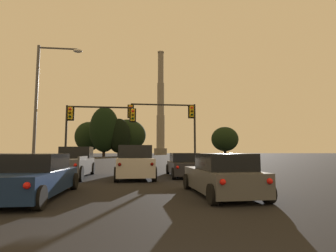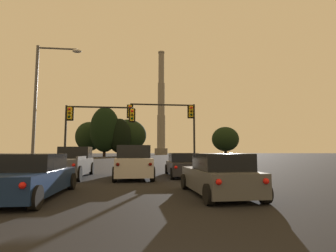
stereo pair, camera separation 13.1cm
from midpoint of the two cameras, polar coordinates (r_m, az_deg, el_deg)
The scene contains 14 objects.
hatchback_right_lane_second at distance 9.37m, azimuth 11.44°, elevation -10.61°, with size 2.01×4.15×1.44m.
sedan_left_lane_second at distance 9.82m, azimuth -27.40°, elevation -9.84°, with size 1.98×4.71×1.43m.
suv_center_lane_front at distance 15.35m, azimuth -7.37°, elevation -7.84°, with size 2.27×4.97×1.86m.
pickup_truck_left_lane_front at distance 16.75m, azimuth -20.30°, elevation -7.67°, with size 2.30×5.55×1.82m.
sedan_right_lane_front at distance 16.49m, azimuth 3.56°, elevation -8.52°, with size 2.13×4.76×1.43m.
traffic_light_overhead_right at distance 23.89m, azimuth 0.97°, elevation 1.66°, with size 6.35×0.50×5.89m.
traffic_light_overhead_left at distance 23.32m, azimuth -16.40°, elevation 1.20°, with size 6.03×0.50×5.44m.
street_lamp at distance 20.12m, azimuth -25.50°, elevation 6.19°, with size 3.07×0.36×8.92m.
smokestack at distance 142.63m, azimuth -1.47°, elevation 2.74°, with size 6.96×6.96×57.10m.
treeline_left_mid at distance 98.94m, azimuth 12.41°, elevation -2.80°, with size 9.97×8.97×10.75m.
treeline_far_left at distance 86.79m, azimuth -13.55°, elevation -0.73°, with size 9.34×8.41×16.05m.
treeline_far_right at distance 96.97m, azimuth -16.75°, elevation -2.21°, with size 9.55×8.59×12.15m.
treeline_center_left at distance 86.21m, azimuth -10.50°, elevation -2.10°, with size 7.51×6.76×12.33m.
treeline_center_right at distance 91.14m, azimuth -8.69°, elevation -2.00°, with size 12.69×11.42×12.67m.
Camera 2 is at (0.56, -1.54, 1.49)m, focal length 28.00 mm.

